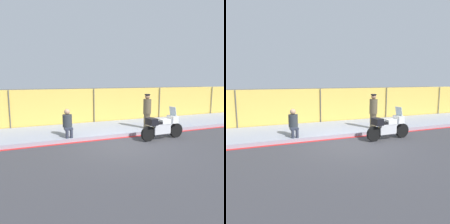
{
  "view_description": "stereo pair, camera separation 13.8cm",
  "coord_description": "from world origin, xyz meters",
  "views": [
    {
      "loc": [
        -3.83,
        -8.12,
        2.76
      ],
      "look_at": [
        0.16,
        1.95,
        1.14
      ],
      "focal_mm": 35.0,
      "sensor_mm": 36.0,
      "label": 1
    },
    {
      "loc": [
        -3.7,
        -8.17,
        2.76
      ],
      "look_at": [
        0.16,
        1.95,
        1.14
      ],
      "focal_mm": 35.0,
      "sensor_mm": 36.0,
      "label": 2
    }
  ],
  "objects": [
    {
      "name": "ground_plane",
      "position": [
        0.0,
        0.0,
        0.0
      ],
      "size": [
        120.0,
        120.0,
        0.0
      ],
      "primitive_type": "plane",
      "color": "#38383D"
    },
    {
      "name": "sidewalk",
      "position": [
        0.0,
        2.87,
        0.09
      ],
      "size": [
        34.71,
        3.3,
        0.18
      ],
      "color": "#8E93A3",
      "rests_on": "ground_plane"
    },
    {
      "name": "curb_paint_stripe",
      "position": [
        0.0,
        1.13,
        0.0
      ],
      "size": [
        34.71,
        0.18,
        0.01
      ],
      "color": "red",
      "rests_on": "ground_plane"
    },
    {
      "name": "storefront_fence",
      "position": [
        -0.0,
        4.61,
        1.11
      ],
      "size": [
        32.97,
        0.17,
        2.21
      ],
      "color": "gold",
      "rests_on": "ground_plane"
    },
    {
      "name": "motorcycle",
      "position": [
        1.97,
        0.21,
        0.6
      ],
      "size": [
        2.29,
        0.59,
        1.5
      ],
      "rotation": [
        0.0,
        0.0,
        0.07
      ],
      "color": "black",
      "rests_on": "ground_plane"
    },
    {
      "name": "officer_standing",
      "position": [
        2.11,
        1.83,
        1.11
      ],
      "size": [
        0.41,
        0.41,
        1.83
      ],
      "color": "brown",
      "rests_on": "sidewalk"
    },
    {
      "name": "person_seated_on_curb",
      "position": [
        -2.13,
        1.67,
        0.87
      ],
      "size": [
        0.42,
        0.67,
        1.26
      ],
      "color": "#2D3342",
      "rests_on": "sidewalk"
    }
  ]
}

